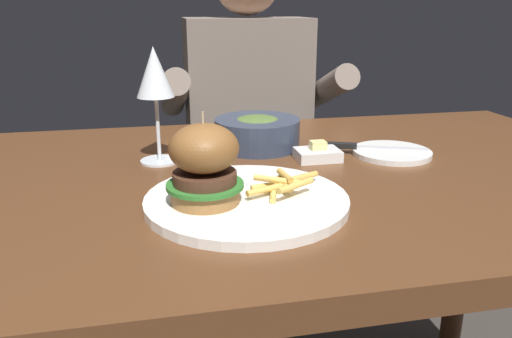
{
  "coord_description": "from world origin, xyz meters",
  "views": [
    {
      "loc": [
        -0.19,
        -0.79,
        1.01
      ],
      "look_at": [
        -0.05,
        -0.11,
        0.78
      ],
      "focal_mm": 35.0,
      "sensor_mm": 36.0,
      "label": 1
    }
  ],
  "objects_px": {
    "butter_dish": "(318,154)",
    "diner_person": "(248,157)",
    "soup_bowl": "(257,132)",
    "main_plate": "(247,201)",
    "burger_sandwich": "(204,164)",
    "bread_plate": "(392,153)",
    "wine_glass": "(155,77)",
    "table_knife": "(366,147)"
  },
  "relations": [
    {
      "from": "butter_dish",
      "to": "diner_person",
      "type": "height_order",
      "value": "diner_person"
    },
    {
      "from": "butter_dish",
      "to": "soup_bowl",
      "type": "relative_size",
      "value": 0.47
    },
    {
      "from": "main_plate",
      "to": "burger_sandwich",
      "type": "distance_m",
      "value": 0.09
    },
    {
      "from": "burger_sandwich",
      "to": "bread_plate",
      "type": "height_order",
      "value": "burger_sandwich"
    },
    {
      "from": "wine_glass",
      "to": "butter_dish",
      "type": "height_order",
      "value": "wine_glass"
    },
    {
      "from": "main_plate",
      "to": "diner_person",
      "type": "relative_size",
      "value": 0.25
    },
    {
      "from": "diner_person",
      "to": "burger_sandwich",
      "type": "bearing_deg",
      "value": -104.82
    },
    {
      "from": "burger_sandwich",
      "to": "wine_glass",
      "type": "xyz_separation_m",
      "value": [
        -0.06,
        0.25,
        0.08
      ]
    },
    {
      "from": "burger_sandwich",
      "to": "butter_dish",
      "type": "height_order",
      "value": "burger_sandwich"
    },
    {
      "from": "butter_dish",
      "to": "diner_person",
      "type": "xyz_separation_m",
      "value": [
        -0.01,
        0.62,
        -0.19
      ]
    },
    {
      "from": "table_knife",
      "to": "soup_bowl",
      "type": "bearing_deg",
      "value": 155.32
    },
    {
      "from": "soup_bowl",
      "to": "diner_person",
      "type": "relative_size",
      "value": 0.15
    },
    {
      "from": "burger_sandwich",
      "to": "table_knife",
      "type": "distance_m",
      "value": 0.4
    },
    {
      "from": "main_plate",
      "to": "diner_person",
      "type": "bearing_deg",
      "value": 79.05
    },
    {
      "from": "main_plate",
      "to": "bread_plate",
      "type": "xyz_separation_m",
      "value": [
        0.32,
        0.19,
        -0.0
      ]
    },
    {
      "from": "table_knife",
      "to": "soup_bowl",
      "type": "xyz_separation_m",
      "value": [
        -0.2,
        0.09,
        0.02
      ]
    },
    {
      "from": "burger_sandwich",
      "to": "soup_bowl",
      "type": "distance_m",
      "value": 0.34
    },
    {
      "from": "bread_plate",
      "to": "butter_dish",
      "type": "bearing_deg",
      "value": -179.66
    },
    {
      "from": "burger_sandwich",
      "to": "soup_bowl",
      "type": "xyz_separation_m",
      "value": [
        0.14,
        0.31,
        -0.04
      ]
    },
    {
      "from": "butter_dish",
      "to": "soup_bowl",
      "type": "xyz_separation_m",
      "value": [
        -0.09,
        0.11,
        0.02
      ]
    },
    {
      "from": "bread_plate",
      "to": "butter_dish",
      "type": "xyz_separation_m",
      "value": [
        -0.15,
        -0.0,
        0.01
      ]
    },
    {
      "from": "wine_glass",
      "to": "soup_bowl",
      "type": "height_order",
      "value": "wine_glass"
    },
    {
      "from": "bread_plate",
      "to": "table_knife",
      "type": "xyz_separation_m",
      "value": [
        -0.05,
        0.02,
        0.01
      ]
    },
    {
      "from": "main_plate",
      "to": "soup_bowl",
      "type": "xyz_separation_m",
      "value": [
        0.08,
        0.3,
        0.02
      ]
    },
    {
      "from": "bread_plate",
      "to": "main_plate",
      "type": "bearing_deg",
      "value": -149.13
    },
    {
      "from": "soup_bowl",
      "to": "butter_dish",
      "type": "bearing_deg",
      "value": -49.66
    },
    {
      "from": "burger_sandwich",
      "to": "butter_dish",
      "type": "bearing_deg",
      "value": 40.97
    },
    {
      "from": "table_knife",
      "to": "soup_bowl",
      "type": "relative_size",
      "value": 1.09
    },
    {
      "from": "bread_plate",
      "to": "burger_sandwich",
      "type": "bearing_deg",
      "value": -152.14
    },
    {
      "from": "soup_bowl",
      "to": "diner_person",
      "type": "bearing_deg",
      "value": 81.34
    },
    {
      "from": "burger_sandwich",
      "to": "butter_dish",
      "type": "distance_m",
      "value": 0.31
    },
    {
      "from": "butter_dish",
      "to": "bread_plate",
      "type": "bearing_deg",
      "value": 0.34
    },
    {
      "from": "burger_sandwich",
      "to": "diner_person",
      "type": "xyz_separation_m",
      "value": [
        0.22,
        0.82,
        -0.25
      ]
    },
    {
      "from": "wine_glass",
      "to": "diner_person",
      "type": "distance_m",
      "value": 0.71
    },
    {
      "from": "table_knife",
      "to": "butter_dish",
      "type": "height_order",
      "value": "butter_dish"
    },
    {
      "from": "bread_plate",
      "to": "diner_person",
      "type": "xyz_separation_m",
      "value": [
        -0.16,
        0.62,
        -0.18
      ]
    },
    {
      "from": "table_knife",
      "to": "diner_person",
      "type": "distance_m",
      "value": 0.64
    },
    {
      "from": "bread_plate",
      "to": "diner_person",
      "type": "distance_m",
      "value": 0.66
    },
    {
      "from": "main_plate",
      "to": "table_knife",
      "type": "height_order",
      "value": "table_knife"
    },
    {
      "from": "butter_dish",
      "to": "diner_person",
      "type": "relative_size",
      "value": 0.07
    },
    {
      "from": "butter_dish",
      "to": "main_plate",
      "type": "bearing_deg",
      "value": -131.81
    },
    {
      "from": "bread_plate",
      "to": "soup_bowl",
      "type": "relative_size",
      "value": 0.88
    }
  ]
}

